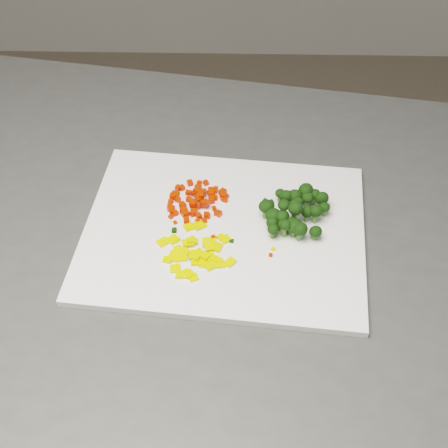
{
  "coord_description": "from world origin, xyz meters",
  "views": [
    {
      "loc": [
        -0.34,
        -0.65,
        1.58
      ],
      "look_at": [
        -0.35,
        -0.01,
        0.92
      ],
      "focal_mm": 50.0,
      "sensor_mm": 36.0,
      "label": 1
    }
  ],
  "objects_px": {
    "carrot_pile": "(198,196)",
    "broccoli_pile": "(291,207)",
    "counter_block": "(210,375)",
    "pepper_pile": "(198,246)",
    "cutting_board": "(224,231)"
  },
  "relations": [
    {
      "from": "cutting_board",
      "to": "broccoli_pile",
      "type": "xyz_separation_m",
      "value": [
        0.1,
        0.02,
        0.03
      ]
    },
    {
      "from": "carrot_pile",
      "to": "broccoli_pile",
      "type": "distance_m",
      "value": 0.14
    },
    {
      "from": "counter_block",
      "to": "pepper_pile",
      "type": "xyz_separation_m",
      "value": [
        -0.01,
        -0.06,
        0.47
      ]
    },
    {
      "from": "carrot_pile",
      "to": "pepper_pile",
      "type": "relative_size",
      "value": 0.86
    },
    {
      "from": "counter_block",
      "to": "pepper_pile",
      "type": "relative_size",
      "value": 10.46
    },
    {
      "from": "pepper_pile",
      "to": "counter_block",
      "type": "bearing_deg",
      "value": 83.09
    },
    {
      "from": "counter_block",
      "to": "cutting_board",
      "type": "distance_m",
      "value": 0.46
    },
    {
      "from": "counter_block",
      "to": "broccoli_pile",
      "type": "height_order",
      "value": "broccoli_pile"
    },
    {
      "from": "carrot_pile",
      "to": "broccoli_pile",
      "type": "relative_size",
      "value": 0.83
    },
    {
      "from": "pepper_pile",
      "to": "broccoli_pile",
      "type": "height_order",
      "value": "broccoli_pile"
    },
    {
      "from": "counter_block",
      "to": "pepper_pile",
      "type": "bearing_deg",
      "value": -96.91
    },
    {
      "from": "broccoli_pile",
      "to": "pepper_pile",
      "type": "bearing_deg",
      "value": -154.42
    },
    {
      "from": "pepper_pile",
      "to": "broccoli_pile",
      "type": "relative_size",
      "value": 0.97
    },
    {
      "from": "carrot_pile",
      "to": "pepper_pile",
      "type": "height_order",
      "value": "carrot_pile"
    },
    {
      "from": "cutting_board",
      "to": "carrot_pile",
      "type": "distance_m",
      "value": 0.07
    }
  ]
}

